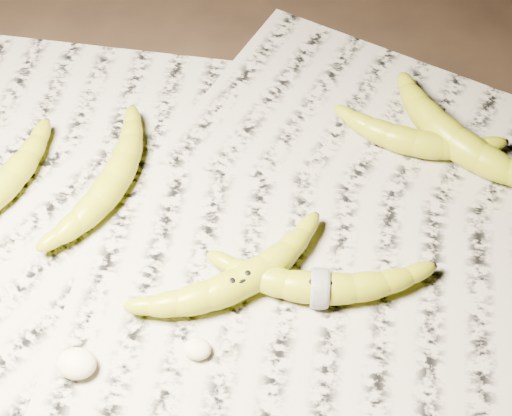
% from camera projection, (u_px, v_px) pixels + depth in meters
% --- Properties ---
extents(ground, '(3.00, 3.00, 0.00)m').
position_uv_depth(ground, '(246.00, 255.00, 0.78)').
color(ground, black).
rests_on(ground, ground).
extents(newspaper_patch, '(0.90, 0.70, 0.01)m').
position_uv_depth(newspaper_patch, '(222.00, 262.00, 0.77)').
color(newspaper_patch, '#A9A391').
rests_on(newspaper_patch, ground).
extents(banana_left_b, '(0.09, 0.19, 0.04)m').
position_uv_depth(banana_left_b, '(113.00, 180.00, 0.80)').
color(banana_left_b, gold).
rests_on(banana_left_b, newspaper_patch).
extents(banana_center, '(0.19, 0.17, 0.04)m').
position_uv_depth(banana_center, '(239.00, 281.00, 0.73)').
color(banana_center, gold).
rests_on(banana_center, newspaper_patch).
extents(banana_taped, '(0.21, 0.08, 0.03)m').
position_uv_depth(banana_taped, '(320.00, 286.00, 0.72)').
color(banana_taped, gold).
rests_on(banana_taped, newspaper_patch).
extents(banana_upper_a, '(0.18, 0.07, 0.03)m').
position_uv_depth(banana_upper_a, '(415.00, 141.00, 0.84)').
color(banana_upper_a, gold).
rests_on(banana_upper_a, newspaper_patch).
extents(banana_upper_b, '(0.19, 0.18, 0.04)m').
position_uv_depth(banana_upper_b, '(456.00, 139.00, 0.84)').
color(banana_upper_b, gold).
rests_on(banana_upper_b, newspaper_patch).
extents(measuring_tape, '(0.01, 0.04, 0.04)m').
position_uv_depth(measuring_tape, '(320.00, 286.00, 0.72)').
color(measuring_tape, white).
rests_on(measuring_tape, newspaper_patch).
extents(flesh_chunk_a, '(0.04, 0.03, 0.02)m').
position_uv_depth(flesh_chunk_a, '(76.00, 362.00, 0.68)').
color(flesh_chunk_a, beige).
rests_on(flesh_chunk_a, newspaper_patch).
extents(flesh_chunk_c, '(0.03, 0.02, 0.02)m').
position_uv_depth(flesh_chunk_c, '(197.00, 347.00, 0.70)').
color(flesh_chunk_c, beige).
rests_on(flesh_chunk_c, newspaper_patch).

